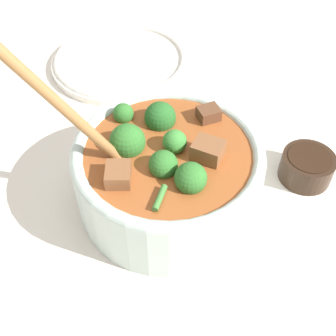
# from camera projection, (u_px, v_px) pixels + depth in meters

# --- Properties ---
(ground_plane) EXTENTS (4.00, 4.00, 0.00)m
(ground_plane) POSITION_uv_depth(u_px,v_px,m) (168.00, 199.00, 0.56)
(ground_plane) COLOR silver
(stew_bowl) EXTENTS (0.28, 0.23, 0.26)m
(stew_bowl) POSITION_uv_depth(u_px,v_px,m) (167.00, 171.00, 0.52)
(stew_bowl) COLOR #B2C6BC
(stew_bowl) RESTS_ON ground_plane
(condiment_bowl) EXTENTS (0.07, 0.07, 0.04)m
(condiment_bowl) POSITION_uv_depth(u_px,v_px,m) (307.00, 166.00, 0.57)
(condiment_bowl) COLOR black
(condiment_bowl) RESTS_ON ground_plane
(empty_plate) EXTENTS (0.25, 0.25, 0.02)m
(empty_plate) POSITION_uv_depth(u_px,v_px,m) (121.00, 60.00, 0.76)
(empty_plate) COLOR silver
(empty_plate) RESTS_ON ground_plane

